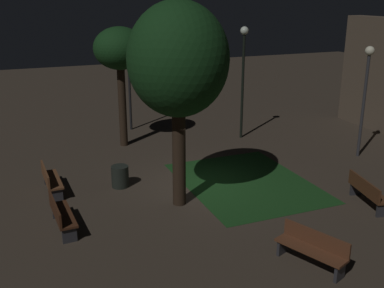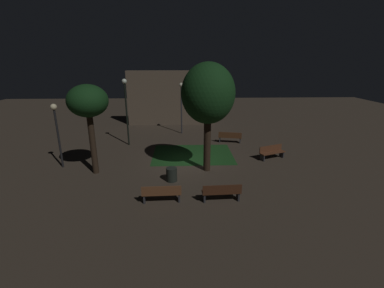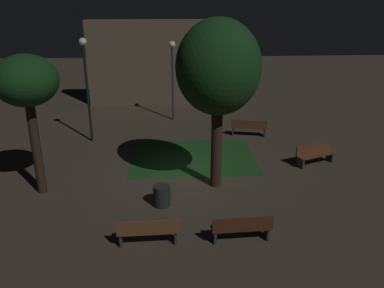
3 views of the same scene
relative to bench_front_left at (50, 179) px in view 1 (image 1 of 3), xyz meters
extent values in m
plane|color=#3D3328|center=(1.38, 4.90, -0.48)|extent=(60.00, 60.00, 0.00)
cube|color=#194219|center=(1.69, 6.45, -0.48)|extent=(5.49, 4.19, 0.01)
cube|color=brown|center=(0.00, 0.08, -0.03)|extent=(1.81, 0.54, 0.06)
cube|color=brown|center=(0.00, -0.13, 0.20)|extent=(1.80, 0.12, 0.40)
cube|color=#2D2D33|center=(-0.80, 0.05, -0.27)|extent=(0.09, 0.39, 0.42)
cube|color=#2D2D33|center=(0.80, 0.10, -0.27)|extent=(0.09, 0.39, 0.42)
cube|color=#422314|center=(2.76, 0.08, -0.03)|extent=(1.82, 0.57, 0.06)
cube|color=#422314|center=(2.77, -0.13, 0.20)|extent=(1.80, 0.15, 0.40)
cube|color=#2D2D33|center=(1.96, 0.04, -0.27)|extent=(0.10, 0.39, 0.42)
cube|color=#2D2D33|center=(3.56, 0.11, -0.27)|extent=(0.10, 0.39, 0.42)
cube|color=brown|center=(6.93, 5.37, -0.03)|extent=(1.85, 1.12, 0.06)
cube|color=brown|center=(6.85, 5.56, 0.20)|extent=(1.69, 0.73, 0.40)
cube|color=#2D2D33|center=(7.67, 5.66, -0.27)|extent=(0.22, 0.39, 0.42)
cube|color=#2D2D33|center=(6.18, 5.07, -0.27)|extent=(0.22, 0.39, 0.42)
cube|color=#512D19|center=(4.76, 9.13, -0.03)|extent=(1.86, 0.85, 0.06)
cube|color=#512D19|center=(4.71, 8.93, 0.20)|extent=(1.77, 0.44, 0.40)
cube|color=#2D2D33|center=(3.98, 9.30, -0.27)|extent=(0.16, 0.39, 0.42)
cube|color=#2D2D33|center=(5.54, 8.96, -0.27)|extent=(0.16, 0.39, 0.42)
cylinder|color=#2D2116|center=(-4.08, 3.53, 1.32)|extent=(0.33, 0.33, 3.60)
ellipsoid|color=#143816|center=(-4.08, 3.53, 3.72)|extent=(2.17, 2.17, 1.76)
cylinder|color=#2D2116|center=(2.41, 3.68, 1.38)|extent=(0.41, 0.41, 3.72)
ellipsoid|color=#143816|center=(2.41, 3.68, 4.06)|extent=(2.97, 2.97, 3.36)
cylinder|color=black|center=(-3.17, 8.82, 1.85)|extent=(0.12, 0.12, 4.67)
sphere|color=white|center=(-3.17, 8.82, 4.34)|extent=(0.36, 0.36, 0.36)
cylinder|color=#333338|center=(0.93, 12.04, 1.57)|extent=(0.12, 0.12, 4.11)
sphere|color=#F2EDCC|center=(0.93, 12.04, 3.78)|extent=(0.36, 0.36, 0.36)
cylinder|color=black|center=(-6.38, 4.46, 1.31)|extent=(0.12, 0.12, 3.57)
sphere|color=#F4E5B2|center=(-6.38, 4.46, 3.24)|extent=(0.36, 0.36, 0.36)
cylinder|color=black|center=(0.37, 2.27, -0.11)|extent=(0.59, 0.59, 0.75)
camera|label=1|loc=(14.98, -1.00, 5.86)|focal=43.40mm
camera|label=2|loc=(0.98, -10.87, 5.81)|focal=24.71mm
camera|label=3|loc=(0.69, -9.92, 6.56)|focal=37.12mm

